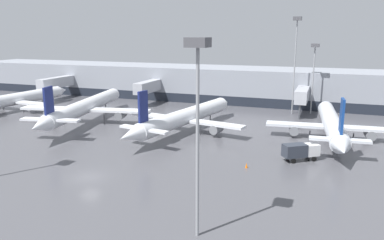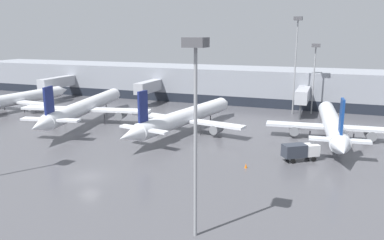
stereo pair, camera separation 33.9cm
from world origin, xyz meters
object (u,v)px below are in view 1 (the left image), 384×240
object	(u,v)px
apron_light_mast_2	(198,82)
apron_light_mast_3	(314,58)
apron_light_mast_4	(296,40)
traffic_cone_1	(246,165)
parked_jet_0	(332,124)
parked_jet_4	(185,117)
service_truck_2	(300,150)
parked_jet_1	(15,99)
parked_jet_2	(85,107)

from	to	relation	value
apron_light_mast_2	apron_light_mast_3	world-z (taller)	apron_light_mast_2
apron_light_mast_4	traffic_cone_1	bearing A→B (deg)	-93.24
parked_jet_0	apron_light_mast_3	world-z (taller)	apron_light_mast_3
parked_jet_4	service_truck_2	bearing A→B (deg)	-103.23
apron_light_mast_3	apron_light_mast_4	xyz separation A→B (m)	(-4.06, -1.45, 3.95)
parked_jet_1	parked_jet_4	size ratio (longest dim) A/B	0.94
service_truck_2	apron_light_mast_4	world-z (taller)	apron_light_mast_4
parked_jet_1	parked_jet_4	distance (m)	45.27
parked_jet_2	parked_jet_4	world-z (taller)	parked_jet_2
parked_jet_0	parked_jet_2	distance (m)	47.79
parked_jet_1	apron_light_mast_4	size ratio (longest dim) A/B	1.56
parked_jet_1	apron_light_mast_2	distance (m)	71.84
parked_jet_1	apron_light_mast_3	distance (m)	70.32
parked_jet_4	apron_light_mast_3	size ratio (longest dim) A/B	2.26
parked_jet_2	apron_light_mast_2	size ratio (longest dim) A/B	2.18
parked_jet_1	apron_light_mast_3	world-z (taller)	apron_light_mast_3
parked_jet_0	service_truck_2	size ratio (longest dim) A/B	6.46
parked_jet_1	parked_jet_4	xyz separation A→B (m)	(45.08, -4.16, 0.04)
service_truck_2	apron_light_mast_3	distance (m)	36.69
parked_jet_0	apron_light_mast_4	xyz separation A→B (m)	(-8.54, 19.87, 13.96)
service_truck_2	apron_light_mast_3	world-z (taller)	apron_light_mast_3
apron_light_mast_2	apron_light_mast_4	xyz separation A→B (m)	(2.70, 58.11, 2.70)
apron_light_mast_2	service_truck_2	bearing A→B (deg)	73.91
service_truck_2	traffic_cone_1	size ratio (longest dim) A/B	7.96
traffic_cone_1	apron_light_mast_2	size ratio (longest dim) A/B	0.04
parked_jet_0	service_truck_2	distance (m)	14.29
parked_jet_1	service_truck_2	size ratio (longest dim) A/B	6.29
apron_light_mast_2	apron_light_mast_3	bearing A→B (deg)	83.52
parked_jet_0	apron_light_mast_3	xyz separation A→B (m)	(-4.48, 21.32, 10.00)
parked_jet_1	apron_light_mast_4	distance (m)	66.77
apron_light_mast_2	parked_jet_4	bearing A→B (deg)	112.90
traffic_cone_1	apron_light_mast_2	xyz separation A→B (m)	(-0.49, -18.95, 13.64)
parked_jet_2	parked_jet_4	size ratio (longest dim) A/B	1.07
service_truck_2	traffic_cone_1	distance (m)	8.80
traffic_cone_1	apron_light_mast_2	world-z (taller)	apron_light_mast_2
parked_jet_2	apron_light_mast_3	world-z (taller)	apron_light_mast_3
apron_light_mast_2	apron_light_mast_3	distance (m)	59.96
traffic_cone_1	apron_light_mast_3	size ratio (longest dim) A/B	0.04
parked_jet_0	parked_jet_4	bearing A→B (deg)	93.34
parked_jet_1	parked_jet_4	world-z (taller)	parked_jet_1
traffic_cone_1	apron_light_mast_2	distance (m)	23.35
traffic_cone_1	apron_light_mast_3	distance (m)	42.92
parked_jet_0	apron_light_mast_3	size ratio (longest dim) A/B	2.19
parked_jet_0	traffic_cone_1	bearing A→B (deg)	145.64
parked_jet_1	traffic_cone_1	bearing A→B (deg)	-103.11
parked_jet_4	service_truck_2	distance (m)	23.75
parked_jet_1	parked_jet_0	bearing A→B (deg)	-85.30
apron_light_mast_4	apron_light_mast_3	bearing A→B (deg)	19.66
apron_light_mast_3	parked_jet_2	bearing A→B (deg)	-149.22
service_truck_2	traffic_cone_1	xyz separation A→B (m)	(-6.62, -5.67, -1.21)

